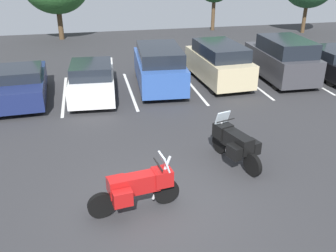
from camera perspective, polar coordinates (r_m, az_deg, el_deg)
ground at (r=9.51m, az=-1.16°, el=-11.80°), size 44.00×44.00×0.10m
motorcycle_touring at (r=8.97m, az=-4.62°, el=-9.06°), size 2.22×0.92×1.36m
motorcycle_second at (r=11.00m, az=9.95°, el=-2.42°), size 1.07×2.07×1.39m
parking_stripes at (r=16.82m, az=-10.51°, el=4.96°), size 25.59×4.98×0.01m
car_navy at (r=16.63m, az=-21.34°, el=5.92°), size 2.17×4.52×1.40m
car_white at (r=16.34m, az=-11.30°, el=6.94°), size 2.05×4.68×1.50m
car_blue at (r=16.99m, az=-1.35°, el=8.90°), size 2.22×4.71×1.86m
car_champagne at (r=17.80m, az=7.64°, el=9.41°), size 2.06×4.41×1.83m
car_charcoal at (r=18.83m, az=16.77°, el=9.60°), size 2.01×4.39×1.99m
car_black at (r=20.27m, az=22.95°, el=8.91°), size 2.00×4.72×1.42m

